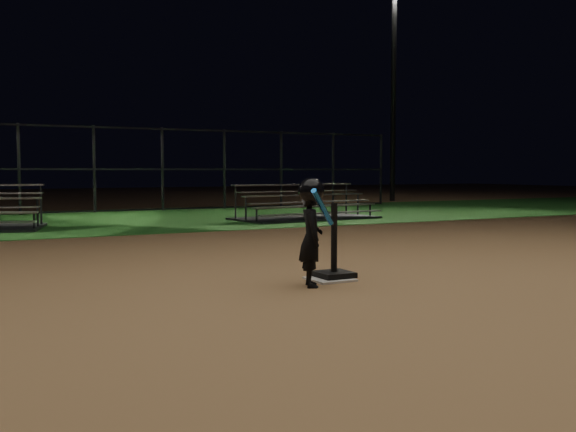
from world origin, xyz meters
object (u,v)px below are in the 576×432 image
object	(u,v)px
child_batter	(311,229)
bleacher_right	(306,212)
home_plate	(330,279)
light_pole_right	(394,76)
batting_tee	(334,263)

from	to	relation	value
child_batter	bleacher_right	size ratio (longest dim) A/B	0.31
home_plate	child_batter	xyz separation A→B (m)	(-0.37, -0.24, 0.59)
bleacher_right	light_pole_right	xyz separation A→B (m)	(7.85, 6.95, 4.77)
home_plate	bleacher_right	size ratio (longest dim) A/B	0.12
child_batter	light_pole_right	world-z (taller)	light_pole_right
bleacher_right	child_batter	bearing A→B (deg)	-125.02
bleacher_right	light_pole_right	bearing A→B (deg)	35.24
batting_tee	bleacher_right	bearing A→B (deg)	62.91
light_pole_right	child_batter	bearing A→B (deg)	-129.18
home_plate	batting_tee	xyz separation A→B (m)	(0.08, 0.05, 0.17)
batting_tee	light_pole_right	bearing A→B (deg)	51.34
home_plate	light_pole_right	xyz separation A→B (m)	(12.00, 14.94, 4.93)
batting_tee	bleacher_right	xyz separation A→B (m)	(4.06, 7.95, 0.00)
batting_tee	light_pole_right	size ratio (longest dim) A/B	0.10
home_plate	batting_tee	world-z (taller)	batting_tee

